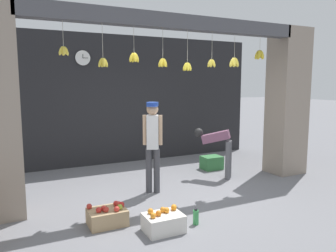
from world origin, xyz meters
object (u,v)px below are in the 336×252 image
Objects in this scene: water_bottle at (196,217)px; worker_stooping at (218,146)px; produce_box_green at (212,163)px; fruit_crate_apples at (107,216)px; fruit_crate_oranges at (163,222)px; shopkeeper at (153,140)px; wall_clock at (83,58)px.

worker_stooping is at bearing 48.16° from water_bottle.
water_bottle is (-1.82, -2.37, -0.04)m from produce_box_green.
worker_stooping is 2.99m from fruit_crate_apples.
fruit_crate_oranges is 1.13× the size of produce_box_green.
water_bottle is (0.01, -1.48, -0.84)m from shopkeeper.
water_bottle is at bearing -127.52° from produce_box_green.
worker_stooping is 1.99× the size of fruit_crate_apples.
shopkeeper is 3.66× the size of produce_box_green.
fruit_crate_apples is at bearing -97.09° from wall_clock.
worker_stooping is 2.87× the size of wall_clock.
fruit_crate_oranges is 0.49m from water_bottle.
fruit_crate_apples is (-1.09, -0.96, -0.82)m from shopkeeper.
shopkeeper is 2.91m from wall_clock.
fruit_crate_oranges is 0.98× the size of fruit_crate_apples.
wall_clock is (-0.69, 3.85, 2.39)m from water_bottle.
wall_clock is (-0.68, 2.37, 1.55)m from shopkeeper.
fruit_crate_apples is 1.45× the size of wall_clock.
worker_stooping is at bearing -42.91° from wall_clock.
fruit_crate_apples is (-0.61, 0.52, -0.00)m from fruit_crate_oranges.
fruit_crate_apples is 3.46m from produce_box_green.
fruit_crate_oranges reaches higher than produce_box_green.
fruit_crate_apples is 2.26× the size of water_bottle.
shopkeeper is 1.59× the size of worker_stooping.
fruit_crate_apples is 1.16× the size of produce_box_green.
produce_box_green reaches higher than water_bottle.
shopkeeper is at bearing 90.31° from water_bottle.
fruit_crate_apples is at bearing 154.54° from water_bottle.
wall_clock is at bearing -47.36° from shopkeeper.
fruit_crate_oranges is (-2.06, -1.75, -0.54)m from worker_stooping.
worker_stooping is 0.85m from produce_box_green.
worker_stooping reaches higher than water_bottle.
fruit_crate_apples is at bearing 67.83° from shopkeeper.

